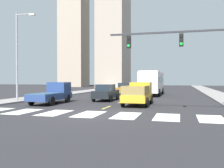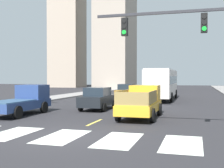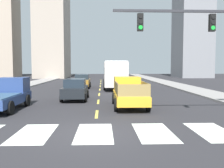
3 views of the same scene
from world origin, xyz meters
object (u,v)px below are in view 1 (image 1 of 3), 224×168
Objects in this scene: pickup_stakebed at (139,94)px; pickup_dark at (53,93)px; streetlight_left at (18,53)px; sedan_near_left at (125,89)px; sedan_near_right at (106,92)px; traffic_signal_gantry at (199,49)px; city_bus at (152,81)px.

pickup_stakebed is 7.96m from pickup_dark.
sedan_near_left is at bearing 60.39° from streetlight_left.
sedan_near_right is 1.00× the size of sedan_near_left.
traffic_signal_gantry reaches higher than sedan_near_left.
sedan_near_left is 16.81m from streetlight_left.
pickup_dark is 0.58× the size of streetlight_left.
pickup_stakebed is at bearing 135.36° from traffic_signal_gantry.
sedan_near_left is (-4.35, 14.42, -0.08)m from pickup_stakebed.
sedan_near_left is 21.39m from traffic_signal_gantry.
city_bus is 2.45× the size of sedan_near_right.
streetlight_left is at bearing 168.47° from pickup_dark.
city_bus is 4.18m from sedan_near_left.
sedan_near_right is at bearing 19.94° from streetlight_left.
pickup_stakebed is 0.48× the size of city_bus.
pickup_dark reaches higher than sedan_near_left.
traffic_signal_gantry is (8.72, -7.96, 3.34)m from sedan_near_right.
streetlight_left is at bearing -132.52° from city_bus.
pickup_dark reaches higher than sedan_near_right.
pickup_stakebed is 14.22m from city_bus.
streetlight_left is (-4.49, 1.06, 4.05)m from pickup_dark.
pickup_dark is 0.48× the size of city_bus.
sedan_near_right is 0.49× the size of streetlight_left.
city_bus is (7.59, 14.99, 1.03)m from pickup_dark.
city_bus is 19.63m from traffic_signal_gantry.
traffic_signal_gantry reaches higher than sedan_near_right.
pickup_dark is 15.64m from sedan_near_left.
pickup_stakebed is 0.58× the size of traffic_signal_gantry.
streetlight_left is at bearing 163.99° from traffic_signal_gantry.
pickup_dark is 6.13m from streetlight_left.
traffic_signal_gantry is at bearing -43.57° from sedan_near_right.
pickup_stakebed reaches higher than sedan_near_right.
streetlight_left is at bearing -119.80° from sedan_near_left.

